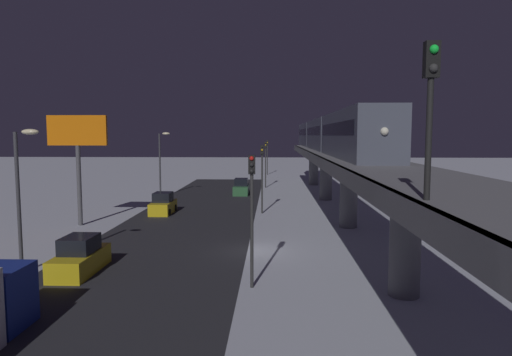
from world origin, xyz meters
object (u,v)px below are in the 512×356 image
sedan_yellow_2 (80,258)px  traffic_light_distant (267,152)px  commercial_billboard (78,141)px  subway_train (325,134)px  rail_signal (431,93)px  sedan_green_2 (241,188)px  sedan_yellow (163,205)px  traffic_light_far (266,158)px  traffic_light_mid (262,169)px  traffic_light_near (252,201)px

sedan_yellow_2 → traffic_light_distant: 61.04m
traffic_light_distant → commercial_billboard: 49.99m
subway_train → commercial_billboard: subway_train is taller
rail_signal → sedan_green_2: (7.85, -43.91, -7.59)m
rail_signal → sedan_yellow: size_ratio=0.97×
traffic_light_far → commercial_billboard: commercial_billboard is taller
subway_train → traffic_light_distant: bearing=-77.3°
sedan_yellow_2 → traffic_light_far: (-9.30, -39.46, 3.40)m
rail_signal → commercial_billboard: rail_signal is taller
sedan_yellow → traffic_light_mid: 9.91m
subway_train → sedan_yellow: subway_train is taller
rail_signal → sedan_yellow: 34.08m
traffic_light_distant → sedan_yellow: bearing=77.5°
traffic_light_near → commercial_billboard: (14.66, -14.60, 2.63)m
commercial_billboard → rail_signal: bearing=129.1°
subway_train → sedan_green_2: size_ratio=13.11×
sedan_yellow_2 → traffic_light_far: traffic_light_far is taller
rail_signal → sedan_yellow_2: bearing=-39.1°
rail_signal → sedan_yellow_2: (14.25, -11.60, -7.59)m
traffic_light_near → traffic_light_distant: (0.00, -62.33, 0.00)m
rail_signal → traffic_light_near: size_ratio=0.62×
subway_train → rail_signal: (2.06, 40.75, 0.95)m
traffic_light_mid → traffic_light_far: 20.78m
traffic_light_near → commercial_billboard: commercial_billboard is taller
rail_signal → sedan_green_2: rail_signal is taller
subway_train → sedan_green_2: subway_train is taller
rail_signal → traffic_light_near: bearing=-62.5°
traffic_light_mid → traffic_light_far: size_ratio=1.00×
rail_signal → traffic_light_far: (4.95, -51.06, -4.20)m
sedan_yellow_2 → traffic_light_distant: traffic_light_distant is taller
commercial_billboard → sedan_green_2: bearing=-120.7°
traffic_light_far → traffic_light_near: bearing=90.0°
rail_signal → traffic_light_mid: (4.95, -30.28, -4.20)m
traffic_light_distant → sedan_green_2: bearing=84.1°
traffic_light_near → sedan_yellow_2: bearing=-12.7°
traffic_light_far → traffic_light_mid: bearing=90.0°
subway_train → traffic_light_distant: 32.04m
traffic_light_far → rail_signal: bearing=95.5°
traffic_light_mid → commercial_billboard: (14.66, 6.17, 2.63)m
sedan_yellow_2 → traffic_light_near: traffic_light_near is taller
traffic_light_mid → commercial_billboard: 16.12m
sedan_yellow_2 → sedan_yellow: bearing=-90.0°
subway_train → rail_signal: size_ratio=13.87×
sedan_green_2 → traffic_light_near: bearing=-85.2°
traffic_light_far → commercial_billboard: (14.66, 26.95, 2.63)m
subway_train → traffic_light_mid: (7.02, 10.46, -3.25)m
commercial_billboard → traffic_light_far: bearing=-118.5°
sedan_yellow_2 → commercial_billboard: size_ratio=0.49×
traffic_light_mid → traffic_light_distant: (0.00, -41.55, 0.00)m
sedan_green_2 → traffic_light_mid: bearing=-78.0°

